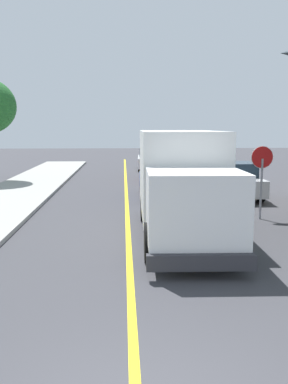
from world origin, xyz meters
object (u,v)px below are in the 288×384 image
(box_truck, at_px, (181,179))
(stop_sign, at_px, (262,168))
(parked_car_near, at_px, (160,181))
(parked_car_mid, at_px, (165,168))
(parked_car_far, at_px, (150,160))
(parked_van_across, at_px, (236,181))

(box_truck, relative_size, stop_sign, 2.73)
(parked_car_near, height_order, stop_sign, stop_sign)
(parked_car_near, xyz_separation_m, stop_sign, (3.22, -4.65, 1.06))
(parked_car_mid, bearing_deg, stop_sign, -77.49)
(parked_car_near, distance_m, parked_car_far, 12.65)
(parked_car_near, distance_m, parked_car_mid, 6.24)
(parked_car_far, relative_size, parked_van_across, 1.01)
(parked_car_far, relative_size, stop_sign, 1.69)
(parked_car_mid, bearing_deg, parked_car_far, 94.58)
(box_truck, xyz_separation_m, parked_car_near, (-0.02, 6.72, -0.97))
(parked_car_near, distance_m, parked_van_across, 3.59)
(parked_van_across, bearing_deg, box_truck, -117.98)
(parked_van_across, relative_size, stop_sign, 1.67)
(box_truck, distance_m, stop_sign, 3.81)
(parked_car_mid, distance_m, parked_car_far, 6.48)
(parked_car_mid, relative_size, stop_sign, 1.69)
(parked_van_across, bearing_deg, parked_car_near, -179.89)
(parked_car_mid, distance_m, parked_van_across, 6.78)
(parked_car_near, height_order, parked_van_across, same)
(parked_car_near, relative_size, stop_sign, 1.67)
(stop_sign, bearing_deg, parked_car_far, 99.59)
(box_truck, height_order, stop_sign, box_truck)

